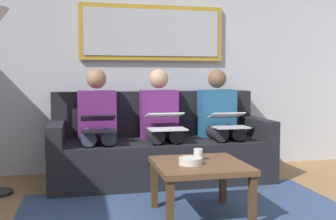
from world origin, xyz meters
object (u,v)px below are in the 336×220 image
(framed_mirror, at_px, (153,33))
(bowl, at_px, (190,161))
(laptop_white, at_px, (166,121))
(couch, at_px, (160,148))
(cup, at_px, (198,154))
(laptop_silver, at_px, (228,120))
(laptop_black, at_px, (98,124))
(person_middle, at_px, (161,121))
(person_right, at_px, (97,122))
(coffee_table, at_px, (200,170))
(person_left, at_px, (220,119))

(framed_mirror, bearing_deg, bowl, 89.47)
(bowl, bearing_deg, laptop_white, -90.92)
(couch, relative_size, cup, 24.44)
(framed_mirror, xyz_separation_m, laptop_silver, (-0.64, 0.70, -0.92))
(framed_mirror, xyz_separation_m, laptop_white, (0.00, 0.70, -0.92))
(bowl, relative_size, laptop_black, 0.50)
(bowl, height_order, laptop_black, laptop_black)
(couch, distance_m, cup, 1.14)
(person_middle, relative_size, person_right, 1.00)
(laptop_white, bearing_deg, person_right, -20.48)
(laptop_silver, bearing_deg, framed_mirror, -47.58)
(framed_mirror, distance_m, laptop_black, 1.32)
(coffee_table, distance_m, laptop_silver, 1.10)
(couch, height_order, bowl, couch)
(framed_mirror, xyz_separation_m, laptop_black, (0.64, 0.70, -0.92))
(person_left, bearing_deg, bowl, 61.09)
(person_middle, bearing_deg, bowl, 89.26)
(couch, xyz_separation_m, laptop_black, (0.64, 0.31, 0.31))
(laptop_silver, distance_m, person_middle, 0.68)
(couch, relative_size, person_right, 1.93)
(cup, height_order, person_right, person_right)
(framed_mirror, relative_size, laptop_black, 4.72)
(couch, relative_size, bowl, 12.84)
(couch, height_order, laptop_black, couch)
(person_right, bearing_deg, person_left, 180.00)
(laptop_white, distance_m, person_right, 0.68)
(framed_mirror, height_order, laptop_silver, framed_mirror)
(bowl, height_order, laptop_white, laptop_white)
(laptop_black, bearing_deg, laptop_white, -179.64)
(couch, relative_size, laptop_black, 6.42)
(laptop_silver, distance_m, person_right, 1.30)
(framed_mirror, xyz_separation_m, person_middle, (0.00, 0.46, -0.94))
(framed_mirror, height_order, coffee_table, framed_mirror)
(couch, relative_size, framed_mirror, 1.36)
(laptop_white, distance_m, laptop_black, 0.64)
(laptop_silver, bearing_deg, laptop_black, -0.02)
(cup, height_order, laptop_black, laptop_black)
(cup, relative_size, laptop_black, 0.26)
(person_left, relative_size, laptop_silver, 3.34)
(framed_mirror, bearing_deg, coffee_table, 92.44)
(couch, bearing_deg, person_middle, 90.00)
(framed_mirror, distance_m, person_left, 1.23)
(bowl, bearing_deg, laptop_silver, -124.79)
(person_left, bearing_deg, framed_mirror, -35.53)
(coffee_table, height_order, person_middle, person_middle)
(person_left, bearing_deg, laptop_black, 10.75)
(bowl, height_order, person_right, person_right)
(framed_mirror, distance_m, coffee_table, 2.00)
(laptop_silver, bearing_deg, laptop_white, -0.40)
(coffee_table, distance_m, cup, 0.13)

